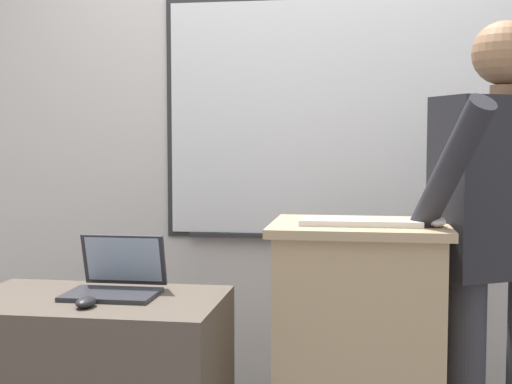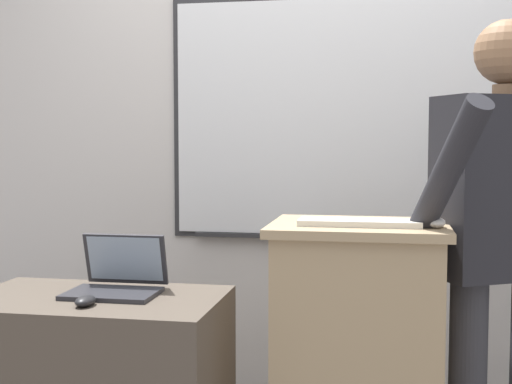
{
  "view_description": "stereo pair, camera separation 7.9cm",
  "coord_description": "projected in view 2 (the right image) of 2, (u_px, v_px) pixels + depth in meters",
  "views": [
    {
      "loc": [
        0.31,
        -2.03,
        1.31
      ],
      "look_at": [
        -0.07,
        0.42,
        1.13
      ],
      "focal_mm": 50.0,
      "sensor_mm": 36.0,
      "label": 1
    },
    {
      "loc": [
        0.39,
        -2.02,
        1.31
      ],
      "look_at": [
        -0.07,
        0.42,
        1.13
      ],
      "focal_mm": 50.0,
      "sensor_mm": 36.0,
      "label": 2
    }
  ],
  "objects": [
    {
      "name": "laptop",
      "position": [
        118.0,
        278.0,
        2.54
      ],
      "size": [
        0.31,
        0.28,
        0.2
      ],
      "color": "#28282D",
      "rests_on": "side_desk"
    },
    {
      "name": "computer_mouse_by_laptop",
      "position": [
        85.0,
        301.0,
        2.33
      ],
      "size": [
        0.06,
        0.1,
        0.03
      ],
      "color": "black",
      "rests_on": "side_desk"
    },
    {
      "name": "computer_mouse_by_keyboard",
      "position": [
        436.0,
        222.0,
        2.29
      ],
      "size": [
        0.06,
        0.1,
        0.03
      ],
      "color": "silver",
      "rests_on": "lectern_podium"
    },
    {
      "name": "person_presenter",
      "position": [
        503.0,
        228.0,
        2.46
      ],
      "size": [
        0.63,
        0.72,
        1.72
      ],
      "rotation": [
        0.0,
        0.0,
        0.5
      ],
      "color": "#333338",
      "rests_on": "ground_plane"
    },
    {
      "name": "lectern_podium",
      "position": [
        357.0,
        371.0,
        2.45
      ],
      "size": [
        0.6,
        0.48,
        1.03
      ],
      "color": "tan",
      "rests_on": "ground_plane"
    },
    {
      "name": "wireless_keyboard",
      "position": [
        360.0,
        222.0,
        2.35
      ],
      "size": [
        0.4,
        0.15,
        0.02
      ],
      "color": "beige",
      "rests_on": "lectern_podium"
    },
    {
      "name": "back_wall",
      "position": [
        309.0,
        130.0,
        3.4
      ],
      "size": [
        6.4,
        0.17,
        2.71
      ],
      "color": "silver",
      "rests_on": "ground_plane"
    }
  ]
}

